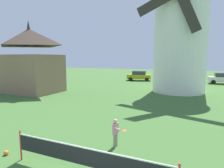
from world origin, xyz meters
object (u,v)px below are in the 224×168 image
object	(u,v)px
stray_ball	(6,153)
windmill	(181,26)
player_far	(116,131)
parked_car_mustard	(139,76)
tennis_net	(85,157)
chapel	(30,62)
parked_car_cream	(223,78)
parked_car_red	(178,77)

from	to	relation	value
stray_ball	windmill	bearing A→B (deg)	75.46
windmill	player_far	bearing A→B (deg)	-93.86
parked_car_mustard	player_far	bearing A→B (deg)	-76.09
stray_ball	tennis_net	bearing A→B (deg)	-0.29
chapel	player_far	bearing A→B (deg)	-32.43
windmill	parked_car_cream	bearing A→B (deg)	61.34
parked_car_mustard	parked_car_cream	world-z (taller)	same
tennis_net	parked_car_mustard	size ratio (longest dim) A/B	1.34
parked_car_mustard	parked_car_cream	size ratio (longest dim) A/B	1.04
chapel	parked_car_red	bearing A→B (deg)	47.81
windmill	parked_car_red	bearing A→B (deg)	95.69
windmill	chapel	world-z (taller)	windmill
tennis_net	stray_ball	bearing A→B (deg)	179.71
windmill	tennis_net	size ratio (longest dim) A/B	2.48
stray_ball	parked_car_cream	size ratio (longest dim) A/B	0.05
windmill	stray_ball	xyz separation A→B (m)	(-4.53, -17.48, -6.84)
stray_ball	chapel	bearing A→B (deg)	132.41
chapel	tennis_net	bearing A→B (deg)	-39.09
player_far	stray_ball	bearing A→B (deg)	-145.74
tennis_net	player_far	world-z (taller)	player_far
parked_car_red	parked_car_cream	bearing A→B (deg)	7.50
player_far	chapel	xyz separation A→B (m)	(-13.59, 8.63, 2.62)
stray_ball	parked_car_cream	xyz separation A→B (m)	(9.72, 26.98, 0.72)
parked_car_cream	chapel	bearing A→B (deg)	-141.14
tennis_net	chapel	size ratio (longest dim) A/B	0.72
player_far	chapel	bearing A→B (deg)	147.57
player_far	parked_car_cream	size ratio (longest dim) A/B	0.30
windmill	parked_car_cream	distance (m)	12.44
tennis_net	parked_car_red	world-z (taller)	parked_car_red
windmill	chapel	xyz separation A→B (m)	(-14.60, -6.45, -3.65)
stray_ball	parked_car_red	size ratio (longest dim) A/B	0.05
windmill	chapel	distance (m)	16.38
stray_ball	player_far	bearing A→B (deg)	34.26
parked_car_red	chapel	world-z (taller)	chapel
chapel	windmill	bearing A→B (deg)	23.83
parked_car_mustard	parked_car_cream	distance (m)	12.13
tennis_net	chapel	bearing A→B (deg)	140.91
windmill	tennis_net	xyz separation A→B (m)	(-1.01, -17.49, -6.25)
player_far	parked_car_mustard	xyz separation A→B (m)	(-5.89, 23.79, 0.15)
stray_ball	chapel	size ratio (longest dim) A/B	0.02
parked_car_mustard	parked_car_red	world-z (taller)	same
player_far	parked_car_mustard	distance (m)	24.51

